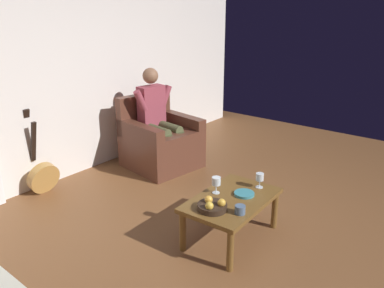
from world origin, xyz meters
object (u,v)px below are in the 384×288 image
(wine_glass_near, at_px, (260,178))
(wine_glass_far, at_px, (216,182))
(armchair, at_px, (160,142))
(coffee_table, at_px, (232,204))
(decorative_dish, at_px, (244,194))
(fruit_bowl, at_px, (212,206))
(guitar, at_px, (43,175))
(person_seated, at_px, (158,116))
(candle_jar, at_px, (240,210))

(wine_glass_near, xyz_separation_m, wine_glass_far, (0.35, -0.26, 0.01))
(armchair, height_order, coffee_table, armchair)
(wine_glass_near, bearing_deg, wine_glass_far, -36.45)
(coffee_table, bearing_deg, decorative_dish, 155.70)
(fruit_bowl, bearing_deg, guitar, -83.70)
(coffee_table, bearing_deg, fruit_bowl, -3.04)
(person_seated, distance_m, wine_glass_near, 1.92)
(guitar, height_order, decorative_dish, guitar)
(wine_glass_far, height_order, decorative_dish, wine_glass_far)
(decorative_dish, bearing_deg, armchair, -113.94)
(armchair, height_order, candle_jar, armchair)
(armchair, bearing_deg, person_seated, -90.00)
(coffee_table, height_order, fruit_bowl, fruit_bowl)
(guitar, xyz_separation_m, wine_glass_far, (-0.52, 2.06, 0.31))
(candle_jar, bearing_deg, wine_glass_near, -167.69)
(guitar, bearing_deg, armchair, 160.44)
(person_seated, bearing_deg, decorative_dish, 74.88)
(armchair, distance_m, guitar, 1.53)
(armchair, distance_m, person_seated, 0.37)
(decorative_dish, bearing_deg, wine_glass_far, -61.11)
(fruit_bowl, relative_size, candle_jar, 2.84)
(armchair, distance_m, wine_glass_far, 1.81)
(wine_glass_far, xyz_separation_m, decorative_dish, (-0.13, 0.23, -0.10))
(wine_glass_near, bearing_deg, decorative_dish, -7.83)
(person_seated, bearing_deg, coffee_table, 70.92)
(coffee_table, xyz_separation_m, candle_jar, (0.19, 0.21, 0.10))
(coffee_table, bearing_deg, wine_glass_far, -89.39)
(person_seated, relative_size, wine_glass_far, 8.19)
(coffee_table, xyz_separation_m, guitar, (0.53, -2.23, -0.14))
(wine_glass_far, height_order, candle_jar, wine_glass_far)
(person_seated, relative_size, decorative_dish, 6.97)
(wine_glass_near, xyz_separation_m, fruit_bowl, (0.63, -0.10, -0.06))
(person_seated, relative_size, guitar, 1.33)
(wine_glass_near, bearing_deg, person_seated, -107.20)
(wine_glass_far, bearing_deg, decorative_dish, 118.89)
(armchair, height_order, wine_glass_near, armchair)
(person_seated, xyz_separation_m, fruit_bowl, (1.20, 1.73, -0.24))
(guitar, bearing_deg, decorative_dish, 105.88)
(wine_glass_far, xyz_separation_m, fruit_bowl, (0.28, 0.16, -0.08))
(guitar, relative_size, wine_glass_far, 6.15)
(wine_glass_far, bearing_deg, candle_jar, 62.97)
(wine_glass_near, height_order, decorative_dish, wine_glass_near)
(decorative_dish, xyz_separation_m, candle_jar, (0.32, 0.15, 0.03))
(guitar, height_order, wine_glass_near, guitar)
(person_seated, distance_m, wine_glass_far, 1.83)
(coffee_table, relative_size, candle_jar, 10.53)
(guitar, xyz_separation_m, decorative_dish, (-0.65, 2.28, 0.21))
(coffee_table, relative_size, wine_glass_near, 6.47)
(person_seated, height_order, decorative_dish, person_seated)
(armchair, bearing_deg, wine_glass_far, 68.04)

